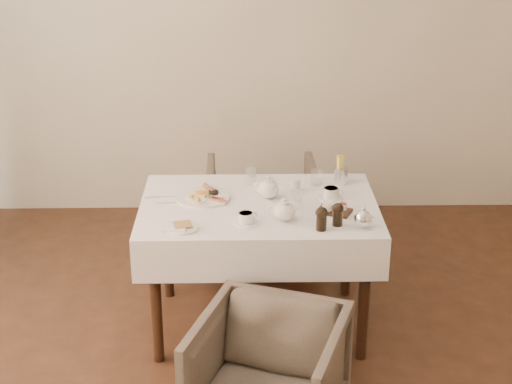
{
  "coord_description": "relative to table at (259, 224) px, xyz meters",
  "views": [
    {
      "loc": [
        -0.27,
        -3.05,
        2.45
      ],
      "look_at": [
        -0.2,
        0.84,
        0.82
      ],
      "focal_mm": 55.0,
      "sensor_mm": 36.0,
      "label": 1
    }
  ],
  "objects": [
    {
      "name": "teacup_near",
      "position": [
        -0.07,
        -0.25,
        0.14
      ],
      "size": [
        0.12,
        0.12,
        0.06
      ],
      "rotation": [
        0.0,
        0.0,
        0.42
      ],
      "color": "white",
      "rests_on": "table"
    },
    {
      "name": "teacup_far",
      "position": [
        0.4,
        0.06,
        0.15
      ],
      "size": [
        0.13,
        0.13,
        0.07
      ],
      "rotation": [
        0.0,
        0.0,
        -0.1
      ],
      "color": "white",
      "rests_on": "table"
    },
    {
      "name": "teapot_centre",
      "position": [
        0.06,
        0.08,
        0.18
      ],
      "size": [
        0.2,
        0.17,
        0.13
      ],
      "primitive_type": null,
      "rotation": [
        0.0,
        0.0,
        -0.32
      ],
      "color": "white",
      "rests_on": "table"
    },
    {
      "name": "silver_pot",
      "position": [
        0.52,
        -0.31,
        0.17
      ],
      "size": [
        0.13,
        0.12,
        0.12
      ],
      "primitive_type": null,
      "rotation": [
        0.0,
        0.0,
        0.36
      ],
      "color": "white",
      "rests_on": "table"
    },
    {
      "name": "creamer",
      "position": [
        0.21,
        0.18,
        0.15
      ],
      "size": [
        0.08,
        0.08,
        0.07
      ],
      "primitive_type": "cylinder",
      "rotation": [
        0.0,
        0.0,
        0.31
      ],
      "color": "white",
      "rests_on": "table"
    },
    {
      "name": "side_plate",
      "position": [
        -0.41,
        -0.3,
        0.12
      ],
      "size": [
        0.18,
        0.18,
        0.02
      ],
      "rotation": [
        0.0,
        0.0,
        0.03
      ],
      "color": "white",
      "rests_on": "table"
    },
    {
      "name": "glass_left",
      "position": [
        -0.04,
        0.29,
        0.16
      ],
      "size": [
        0.08,
        0.08,
        0.09
      ],
      "primitive_type": "cylinder",
      "rotation": [
        0.0,
        0.0,
        0.27
      ],
      "color": "silver",
      "rests_on": "table"
    },
    {
      "name": "pepper_mill_right",
      "position": [
        0.39,
        -0.27,
        0.18
      ],
      "size": [
        0.08,
        0.08,
        0.12
      ],
      "primitive_type": null,
      "rotation": [
        0.0,
        0.0,
        -0.34
      ],
      "color": "black",
      "rests_on": "table"
    },
    {
      "name": "armchair_near",
      "position": [
        0.02,
        -0.92,
        -0.34
      ],
      "size": [
        0.82,
        0.83,
        0.6
      ],
      "primitive_type": "imported",
      "rotation": [
        0.0,
        0.0,
        -0.34
      ],
      "color": "#4A4236",
      "rests_on": "ground"
    },
    {
      "name": "breakfast_plate",
      "position": [
        -0.3,
        0.09,
        0.13
      ],
      "size": [
        0.3,
        0.3,
        0.04
      ],
      "rotation": [
        0.0,
        0.0,
        0.09
      ],
      "color": "white",
      "rests_on": "table"
    },
    {
      "name": "cutlery_fork",
      "position": [
        -0.52,
        0.1,
        0.12
      ],
      "size": [
        0.2,
        0.03,
        0.0
      ],
      "primitive_type": "cube",
      "rotation": [
        0.0,
        0.0,
        1.66
      ],
      "color": "silver",
      "rests_on": "table"
    },
    {
      "name": "pepper_mill_left",
      "position": [
        0.31,
        -0.33,
        0.18
      ],
      "size": [
        0.08,
        0.08,
        0.13
      ],
      "primitive_type": null,
      "rotation": [
        0.0,
        0.0,
        -0.4
      ],
      "color": "black",
      "rests_on": "table"
    },
    {
      "name": "glass_mid",
      "position": [
        0.2,
        -0.05,
        0.16
      ],
      "size": [
        0.07,
        0.07,
        0.09
      ],
      "primitive_type": "cylinder",
      "rotation": [
        0.0,
        0.0,
        0.02
      ],
      "color": "silver",
      "rests_on": "table"
    },
    {
      "name": "table",
      "position": [
        0.0,
        0.0,
        0.0
      ],
      "size": [
        1.28,
        0.88,
        0.75
      ],
      "color": "black",
      "rests_on": "ground"
    },
    {
      "name": "teapot_front",
      "position": [
        0.13,
        -0.22,
        0.18
      ],
      "size": [
        0.18,
        0.15,
        0.13
      ],
      "primitive_type": null,
      "rotation": [
        0.0,
        0.0,
        -0.23
      ],
      "color": "white",
      "rests_on": "table"
    },
    {
      "name": "glass_right",
      "position": [
        0.34,
        0.27,
        0.16
      ],
      "size": [
        0.08,
        0.08,
        0.09
      ],
      "primitive_type": "cylinder",
      "rotation": [
        0.0,
        0.0,
        0.36
      ],
      "color": "silver",
      "rests_on": "table"
    },
    {
      "name": "fries_cup",
      "position": [
        0.48,
        0.29,
        0.19
      ],
      "size": [
        0.08,
        0.08,
        0.17
      ],
      "rotation": [
        0.0,
        0.0,
        -0.29
      ],
      "color": "silver",
      "rests_on": "table"
    },
    {
      "name": "condiment_board",
      "position": [
        0.39,
        -0.12,
        0.13
      ],
      "size": [
        0.2,
        0.18,
        0.04
      ],
      "rotation": [
        0.0,
        0.0,
        -0.43
      ],
      "color": "black",
      "rests_on": "table"
    },
    {
      "name": "armchair_far",
      "position": [
        0.04,
        0.81,
        -0.31
      ],
      "size": [
        0.72,
        0.74,
        0.66
      ],
      "primitive_type": "imported",
      "rotation": [
        0.0,
        0.0,
        3.16
      ],
      "color": "#4A4236",
      "rests_on": "ground"
    },
    {
      "name": "cutlery_knife",
      "position": [
        -0.47,
        0.02,
        0.12
      ],
      "size": [
        0.18,
        0.03,
        0.0
      ],
      "primitive_type": "cube",
      "rotation": [
        0.0,
        0.0,
        1.69
      ],
      "color": "silver",
      "rests_on": "table"
    }
  ]
}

